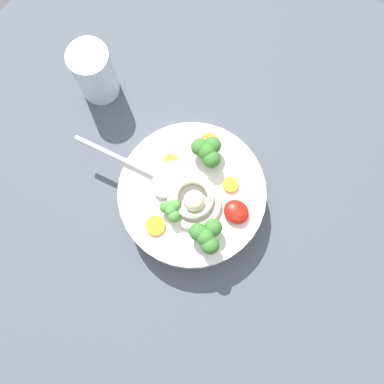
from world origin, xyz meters
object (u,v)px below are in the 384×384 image
object	(u,v)px
noodle_pile	(194,201)
drinking_glass	(95,73)
soup_bowl	(192,196)
soup_spoon	(160,175)

from	to	relation	value
noodle_pile	drinking_glass	bearing A→B (deg)	-15.51
noodle_pile	drinking_glass	distance (cm)	25.73
soup_bowl	noodle_pile	bearing A→B (deg)	136.62
soup_bowl	drinking_glass	size ratio (longest dim) A/B	2.14
soup_bowl	soup_spoon	xyz separation A→B (cm)	(5.05, 1.05, 3.42)
noodle_pile	soup_bowl	bearing A→B (deg)	-43.38
soup_bowl	drinking_glass	world-z (taller)	drinking_glass
soup_bowl	noodle_pile	world-z (taller)	noodle_pile
soup_bowl	drinking_glass	distance (cm)	24.38
soup_spoon	drinking_glass	xyz separation A→B (cm)	(18.54, -6.81, -1.18)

